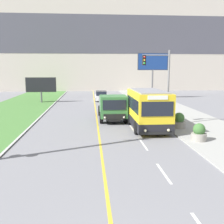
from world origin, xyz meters
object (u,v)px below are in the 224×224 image
Objects in this scene: city_bus at (148,110)px; planter_round_near at (199,133)px; billboard_small at (41,85)px; dump_truck at (112,107)px; billboard_large at (153,64)px; car_distant at (101,96)px; traffic_light_mast at (161,79)px; planter_round_second at (179,121)px.

city_bus is 5.12× the size of planter_round_near.
dump_truck is at bearing -57.22° from billboard_small.
car_distant is at bearing -168.52° from billboard_large.
city_bus is at bearing -142.02° from traffic_light_mast.
planter_round_second is (5.44, -19.47, -0.07)m from car_distant.
traffic_light_mast reaches higher than dump_truck.
planter_round_second is (1.28, -1.05, -3.34)m from traffic_light_mast.
traffic_light_mast is at bearing -36.18° from dump_truck.
billboard_small is (-11.51, 17.68, 0.89)m from city_bus.
car_distant is at bearing 102.74° from traffic_light_mast.
city_bus is 4.79m from planter_round_near.
billboard_small is 3.67× the size of planter_round_near.
car_distant is at bearing 103.22° from planter_round_near.
city_bus is 2.70m from planter_round_second.
traffic_light_mast is at bearing -77.26° from car_distant.
dump_truck is 5.52× the size of planter_round_second.
traffic_light_mast is at bearing -101.50° from billboard_large.
billboard_large is 21.90m from planter_round_second.
traffic_light_mast is (4.16, -18.42, 3.28)m from car_distant.
billboard_large is 6.22× the size of planter_round_near.
dump_truck is at bearing 123.58° from planter_round_near.
billboard_small is (-8.59, -1.71, 1.77)m from car_distant.
billboard_small is at bearing 122.78° from dump_truck.
billboard_small is 25.86m from planter_round_near.
city_bus is 4.52m from dump_truck.
car_distant is 0.69× the size of traffic_light_mast.
billboard_small is (-12.76, 16.71, -1.50)m from traffic_light_mast.
planter_round_near is (-2.77, -25.00, -4.99)m from billboard_large.
billboard_large is (5.33, 21.07, 4.01)m from city_bus.
dump_truck reaches higher than planter_round_second.
planter_round_near is (14.07, -21.61, -1.87)m from billboard_small.
billboard_large is 17.46m from billboard_small.
planter_round_second is at bearing 90.50° from planter_round_near.
billboard_large is at bearing 78.50° from traffic_light_mast.
dump_truck is 5.85× the size of planter_round_near.
planter_round_second is at bearing -39.44° from traffic_light_mast.
billboard_large reaches higher than planter_round_near.
billboard_large reaches higher than car_distant.
planter_round_near is 3.85m from planter_round_second.
planter_round_second is (-2.81, -21.15, -4.96)m from billboard_large.
car_distant reaches higher than planter_round_second.
planter_round_second is (2.52, -0.08, -0.95)m from city_bus.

